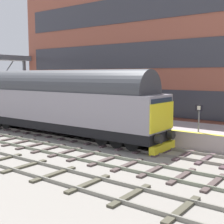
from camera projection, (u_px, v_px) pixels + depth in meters
ground_plane at (120, 145)px, 19.34m from camera, size 140.00×140.00×0.00m
track_main at (120, 145)px, 19.34m from camera, size 2.50×60.00×0.15m
track_adjacent_west at (84, 156)px, 16.70m from camera, size 2.50×60.00×0.15m
track_adjacent_far_west at (39, 170)px, 14.23m from camera, size 2.50×60.00×0.15m
station_platform at (150, 129)px, 22.15m from camera, size 4.00×44.00×1.01m
station_building at (166, 35)px, 26.49m from camera, size 4.14×31.09×15.35m
diesel_locomotive at (55, 101)px, 22.47m from camera, size 2.74×17.59×4.68m
platform_number_sign at (199, 114)px, 18.25m from camera, size 0.10×0.44×1.60m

